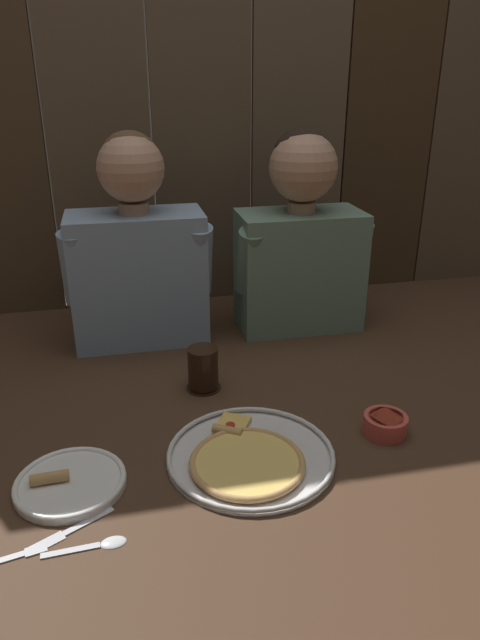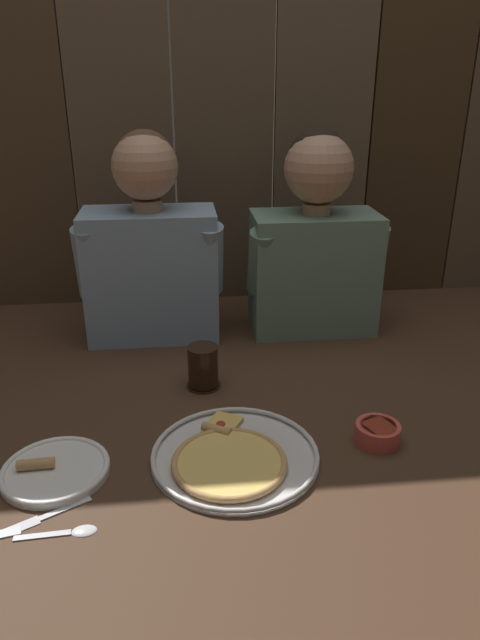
# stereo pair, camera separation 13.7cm
# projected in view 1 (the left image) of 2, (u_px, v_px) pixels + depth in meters

# --- Properties ---
(ground_plane) EXTENTS (3.20, 3.20, 0.00)m
(ground_plane) POSITION_uv_depth(u_px,v_px,m) (256.00, 406.00, 1.35)
(ground_plane) COLOR #422B1C
(pizza_tray) EXTENTS (0.34, 0.34, 0.03)m
(pizza_tray) POSITION_uv_depth(u_px,v_px,m) (249.00, 457.00, 1.16)
(pizza_tray) COLOR silver
(pizza_tray) RESTS_ON ground
(dinner_plate) EXTENTS (0.21, 0.21, 0.03)m
(dinner_plate) POSITION_uv_depth(u_px,v_px,m) (70.00, 482.00, 1.09)
(dinner_plate) COLOR white
(dinner_plate) RESTS_ON ground
(drinking_glass) EXTENTS (0.09, 0.09, 0.11)m
(drinking_glass) POSITION_uv_depth(u_px,v_px,m) (203.00, 369.00, 1.41)
(drinking_glass) COLOR black
(drinking_glass) RESTS_ON ground
(dipping_bowl) EXTENTS (0.09, 0.09, 0.04)m
(dipping_bowl) POSITION_uv_depth(u_px,v_px,m) (385.00, 423.00, 1.24)
(dipping_bowl) COLOR #CC4C42
(dipping_bowl) RESTS_ON ground
(table_fork) EXTENTS (0.13, 0.04, 0.01)m
(table_fork) POSITION_uv_depth(u_px,v_px,m) (10.00, 557.00, 0.93)
(table_fork) COLOR silver
(table_fork) RESTS_ON ground
(table_knife) EXTENTS (0.14, 0.09, 0.01)m
(table_knife) POSITION_uv_depth(u_px,v_px,m) (72.00, 529.00, 0.99)
(table_knife) COLOR silver
(table_knife) RESTS_ON ground
(table_spoon) EXTENTS (0.14, 0.03, 0.01)m
(table_spoon) POSITION_uv_depth(u_px,v_px,m) (100.00, 544.00, 0.96)
(table_spoon) COLOR silver
(table_spoon) RESTS_ON ground
(diner_left) EXTENTS (0.41, 0.20, 0.59)m
(diner_left) POSITION_uv_depth(u_px,v_px,m) (137.00, 250.00, 1.59)
(diner_left) COLOR #849EB7
(diner_left) RESTS_ON ground
(diner_right) EXTENTS (0.40, 0.21, 0.58)m
(diner_right) POSITION_uv_depth(u_px,v_px,m) (300.00, 237.00, 1.68)
(diner_right) COLOR slate
(diner_right) RESTS_ON ground
(wooden_backdrop_wall) EXTENTS (2.19, 0.03, 1.42)m
(wooden_backdrop_wall) POSITION_uv_depth(u_px,v_px,m) (200.00, 76.00, 1.73)
(wooden_backdrop_wall) COLOR brown
(wooden_backdrop_wall) RESTS_ON ground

